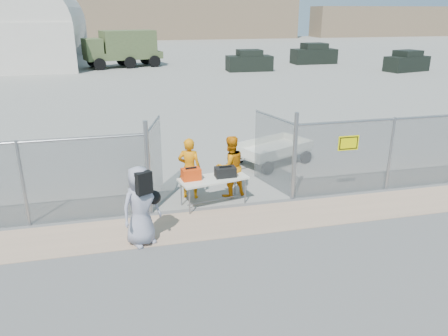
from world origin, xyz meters
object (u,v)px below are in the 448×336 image
object	(u,v)px
security_worker_left	(189,169)
utility_trailer	(272,152)
folding_table	(213,191)
visitor	(141,206)
security_worker_right	(230,166)

from	to	relation	value
security_worker_left	utility_trailer	world-z (taller)	security_worker_left
folding_table	visitor	size ratio (longest dim) A/B	0.99
security_worker_left	security_worker_right	xyz separation A→B (m)	(1.15, -0.13, 0.01)
utility_trailer	folding_table	bearing A→B (deg)	-157.52
folding_table	utility_trailer	world-z (taller)	utility_trailer
folding_table	visitor	world-z (taller)	visitor
security_worker_left	folding_table	bearing A→B (deg)	151.81
folding_table	utility_trailer	xyz separation A→B (m)	(2.75, 2.93, 0.01)
folding_table	security_worker_right	distance (m)	0.93
folding_table	visitor	distance (m)	2.70
security_worker_left	visitor	distance (m)	2.76
visitor	utility_trailer	xyz separation A→B (m)	(4.78, 4.63, -0.53)
folding_table	utility_trailer	size ratio (longest dim) A/B	0.55
security_worker_right	utility_trailer	world-z (taller)	security_worker_right
security_worker_right	visitor	distance (m)	3.43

